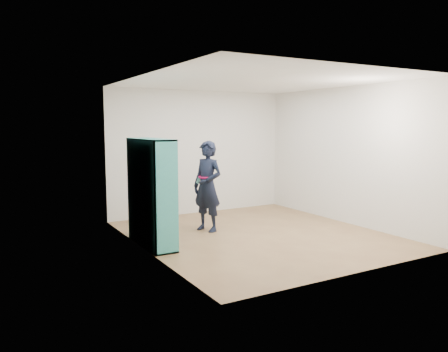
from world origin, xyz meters
TOP-DOWN VIEW (x-y plane):
  - floor at (0.00, 0.00)m, footprint 4.50×4.50m
  - ceiling at (0.00, 0.00)m, footprint 4.50×4.50m
  - wall_left at (-2.00, 0.00)m, footprint 0.02×4.50m
  - wall_right at (2.00, 0.00)m, footprint 0.02×4.50m
  - wall_back at (0.00, 2.25)m, footprint 4.00×0.02m
  - wall_front at (0.00, -2.25)m, footprint 4.00×0.02m
  - bookshelf at (-1.84, 0.30)m, footprint 0.37×1.25m
  - person at (-0.62, 0.70)m, footprint 0.58×0.69m
  - smartphone at (-0.78, 0.73)m, footprint 0.06×0.10m

SIDE VIEW (x-z plane):
  - floor at x=0.00m, z-range 0.00..0.00m
  - person at x=-0.62m, z-range 0.00..1.60m
  - bookshelf at x=-1.84m, z-range -0.02..1.65m
  - smartphone at x=-0.78m, z-range 0.84..0.97m
  - wall_left at x=-2.00m, z-range 0.00..2.60m
  - wall_right at x=2.00m, z-range 0.00..2.60m
  - wall_back at x=0.00m, z-range 0.00..2.60m
  - wall_front at x=0.00m, z-range 0.00..2.60m
  - ceiling at x=0.00m, z-range 2.60..2.60m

